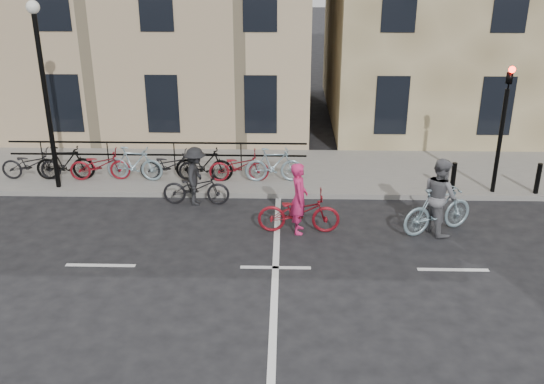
{
  "coord_description": "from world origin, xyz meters",
  "views": [
    {
      "loc": [
        0.22,
        -12.02,
        6.82
      ],
      "look_at": [
        -0.13,
        1.84,
        1.1
      ],
      "focal_mm": 40.0,
      "sensor_mm": 36.0,
      "label": 1
    }
  ],
  "objects_px": {
    "lamp_post": "(43,74)",
    "cyclist_dark": "(196,182)",
    "cyclist_pink": "(299,208)",
    "cyclist_grey": "(439,203)",
    "traffic_light": "(504,114)"
  },
  "relations": [
    {
      "from": "cyclist_grey",
      "to": "cyclist_dark",
      "type": "bearing_deg",
      "value": 50.58
    },
    {
      "from": "cyclist_pink",
      "to": "cyclist_grey",
      "type": "distance_m",
      "value": 3.5
    },
    {
      "from": "traffic_light",
      "to": "cyclist_grey",
      "type": "bearing_deg",
      "value": -132.11
    },
    {
      "from": "cyclist_pink",
      "to": "cyclist_grey",
      "type": "height_order",
      "value": "cyclist_grey"
    },
    {
      "from": "lamp_post",
      "to": "cyclist_dark",
      "type": "height_order",
      "value": "lamp_post"
    },
    {
      "from": "cyclist_pink",
      "to": "cyclist_dark",
      "type": "distance_m",
      "value": 3.31
    },
    {
      "from": "cyclist_dark",
      "to": "traffic_light",
      "type": "bearing_deg",
      "value": -84.09
    },
    {
      "from": "lamp_post",
      "to": "cyclist_dark",
      "type": "distance_m",
      "value": 5.14
    },
    {
      "from": "lamp_post",
      "to": "cyclist_pink",
      "type": "bearing_deg",
      "value": -19.65
    },
    {
      "from": "lamp_post",
      "to": "cyclist_dark",
      "type": "relative_size",
      "value": 2.82
    },
    {
      "from": "lamp_post",
      "to": "cyclist_grey",
      "type": "distance_m",
      "value": 11.15
    },
    {
      "from": "traffic_light",
      "to": "cyclist_grey",
      "type": "relative_size",
      "value": 1.87
    },
    {
      "from": "cyclist_pink",
      "to": "cyclist_grey",
      "type": "xyz_separation_m",
      "value": [
        3.5,
        0.07,
        0.16
      ]
    },
    {
      "from": "cyclist_grey",
      "to": "cyclist_dark",
      "type": "distance_m",
      "value": 6.55
    },
    {
      "from": "cyclist_pink",
      "to": "cyclist_dark",
      "type": "bearing_deg",
      "value": 59.02
    }
  ]
}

